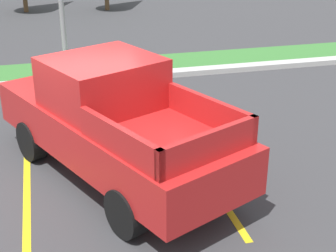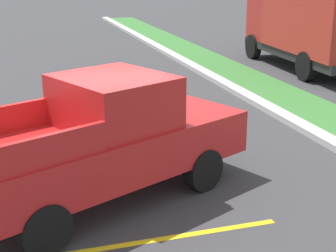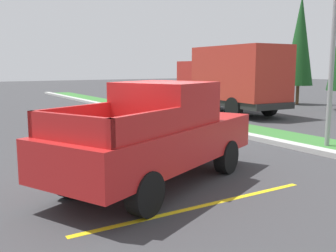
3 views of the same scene
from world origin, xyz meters
The scene contains 9 objects.
ground_plane centered at (0.00, 0.00, 0.00)m, with size 120.00×120.00×0.00m, color #38383A.
parking_line_near centered at (-0.88, -0.29, 0.00)m, with size 0.12×4.80×0.01m, color yellow.
parking_line_far centered at (2.22, -0.29, 0.00)m, with size 0.12×4.80×0.01m, color yellow.
curb_strip centered at (0.00, 5.00, 0.07)m, with size 56.00×0.40×0.15m, color #B2B2AD.
grass_median centered at (0.00, 6.10, 0.03)m, with size 56.00×1.80×0.06m, color #387533.
pickup_truck_main centered at (0.65, -0.24, 1.04)m, with size 3.91×5.52×2.10m.
cargo_truck_distant centered at (-7.86, 9.09, 1.85)m, with size 6.90×2.75×3.40m.
street_light centered at (0.21, 5.74, 3.82)m, with size 0.24×1.49×6.55m.
cypress_tree_leftmost centered at (-9.35, 16.01, 4.00)m, with size 1.77×1.77×6.80m.
Camera 3 is at (7.42, -4.22, 2.42)m, focal length 41.57 mm.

